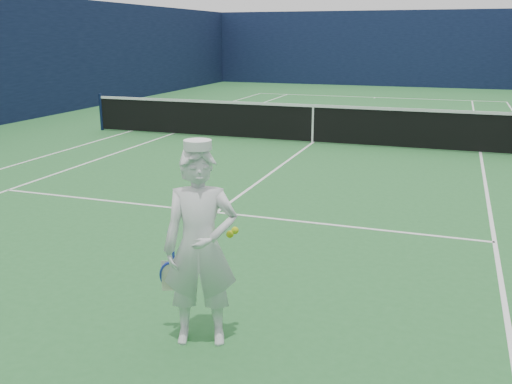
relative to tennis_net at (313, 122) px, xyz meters
The scene contains 5 objects.
ground 0.55m from the tennis_net, ahead, with size 80.00×80.00×0.00m, color #286B31.
court_markings 0.55m from the tennis_net, ahead, with size 11.03×23.83×0.01m.
windscreen_fence 1.45m from the tennis_net, ahead, with size 20.12×36.12×4.00m.
tennis_net is the anchor object (origin of this frame).
tennis_player 10.15m from the tennis_net, 81.98° to the right, with size 0.87×0.64×1.88m.
Camera 1 is at (3.44, -14.36, 2.73)m, focal length 40.00 mm.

